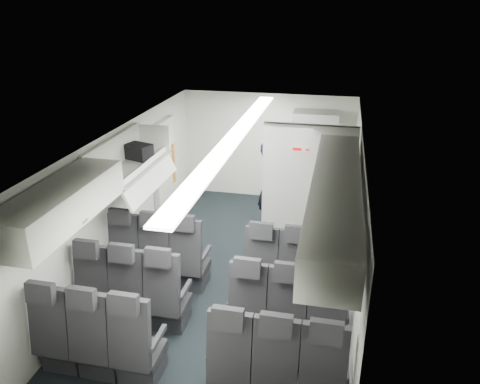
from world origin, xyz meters
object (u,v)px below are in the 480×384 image
at_px(flight_attendant, 270,187).
at_px(carry_on_bag, 139,151).
at_px(seat_row_mid, 208,306).
at_px(seat_row_rear, 184,357).
at_px(seat_row_front, 226,267).
at_px(boarding_door, 165,171).
at_px(galley_unit, 314,160).

height_order(flight_attendant, carry_on_bag, carry_on_bag).
height_order(seat_row_mid, seat_row_rear, same).
height_order(seat_row_front, seat_row_mid, same).
bearing_deg(seat_row_rear, flight_attendant, 85.79).
bearing_deg(boarding_door, galley_unit, 24.28).
bearing_deg(seat_row_mid, carry_on_bag, 133.54).
height_order(boarding_door, carry_on_bag, carry_on_bag).
bearing_deg(seat_row_front, seat_row_mid, -90.00).
relative_size(seat_row_front, galley_unit, 1.75).
bearing_deg(flight_attendant, boarding_door, 72.30).
distance_m(seat_row_rear, galley_unit, 5.17).
relative_size(galley_unit, carry_on_bag, 5.26).
relative_size(seat_row_rear, boarding_door, 1.79).
height_order(boarding_door, flight_attendant, boarding_door).
relative_size(galley_unit, boarding_door, 1.02).
height_order(seat_row_front, seat_row_rear, same).
distance_m(seat_row_mid, flight_attendant, 3.01).
relative_size(seat_row_mid, seat_row_rear, 1.00).
xyz_separation_m(seat_row_mid, flight_attendant, (0.28, 2.97, 0.41)).
height_order(galley_unit, carry_on_bag, carry_on_bag).
bearing_deg(galley_unit, carry_on_bag, -132.06).
bearing_deg(galley_unit, boarding_door, -155.72).
relative_size(seat_row_front, flight_attendant, 2.05).
distance_m(seat_row_front, boarding_door, 2.71).
bearing_deg(carry_on_bag, boarding_door, 115.96).
relative_size(seat_row_front, seat_row_mid, 1.00).
relative_size(seat_row_mid, boarding_door, 1.79).
xyz_separation_m(seat_row_mid, carry_on_bag, (-1.44, 1.51, 1.39)).
distance_m(seat_row_mid, galley_unit, 4.30).
bearing_deg(carry_on_bag, galley_unit, 66.04).
bearing_deg(seat_row_rear, galley_unit, 79.35).
xyz_separation_m(boarding_door, carry_on_bag, (0.20, -1.48, 0.84)).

